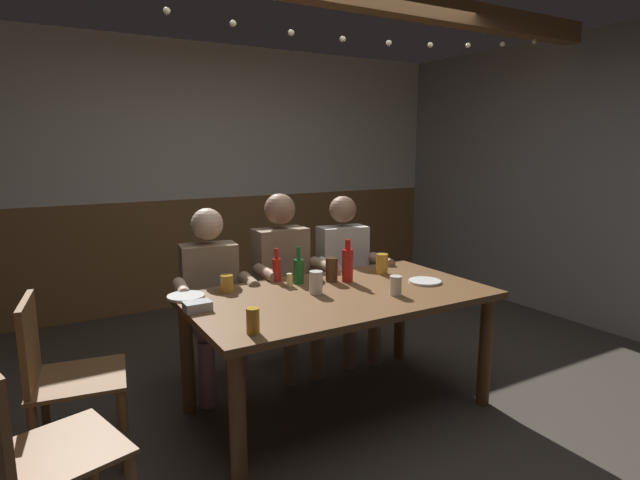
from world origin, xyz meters
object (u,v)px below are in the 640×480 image
object	(u,v)px
condiment_caddy	(197,306)
pint_glass_0	(253,321)
pint_glass_5	(396,286)
bottle_0	(347,264)
dining_table	(339,308)
pint_glass_1	(382,264)
bottle_2	(277,269)
pint_glass_3	(332,270)
person_0	(212,291)
plate_0	(425,281)
person_1	(285,274)
person_2	(347,269)
chair_empty_near_right	(34,455)
bottle_1	(299,270)
table_candle	(289,280)
plate_1	(186,296)
pint_glass_4	(227,283)
chair_empty_near_left	(60,376)
pint_glass_2	(316,282)

from	to	relation	value
condiment_caddy	pint_glass_0	size ratio (longest dim) A/B	1.15
pint_glass_5	bottle_0	bearing A→B (deg)	101.28
dining_table	pint_glass_1	world-z (taller)	pint_glass_1
bottle_2	pint_glass_3	world-z (taller)	bottle_2
person_0	plate_0	world-z (taller)	person_0
person_1	person_2	world-z (taller)	person_1
chair_empty_near_right	bottle_1	bearing A→B (deg)	101.09
chair_empty_near_right	pint_glass_5	bearing A→B (deg)	81.86
dining_table	table_candle	xyz separation A→B (m)	(-0.19, 0.28, 0.13)
bottle_1	pint_glass_0	size ratio (longest dim) A/B	1.92
pint_glass_3	pint_glass_0	bearing A→B (deg)	-142.78
plate_1	pint_glass_0	distance (m)	0.73
person_2	bottle_0	size ratio (longest dim) A/B	4.45
plate_1	pint_glass_4	size ratio (longest dim) A/B	2.09
chair_empty_near_left	pint_glass_2	distance (m)	1.41
bottle_1	pint_glass_0	world-z (taller)	bottle_1
chair_empty_near_right	pint_glass_3	world-z (taller)	pint_glass_3
person_0	pint_glass_0	distance (m)	1.09
condiment_caddy	bottle_0	size ratio (longest dim) A/B	0.51
pint_glass_4	condiment_caddy	bearing A→B (deg)	-134.11
table_candle	plate_1	size ratio (longest dim) A/B	0.38
bottle_1	pint_glass_2	world-z (taller)	bottle_1
bottle_0	person_1	bearing A→B (deg)	109.02
plate_0	plate_1	xyz separation A→B (m)	(-1.41, 0.44, 0.00)
chair_empty_near_left	pint_glass_0	world-z (taller)	chair_empty_near_left
person_1	table_candle	xyz separation A→B (m)	(-0.19, -0.44, 0.08)
dining_table	pint_glass_0	xyz separation A→B (m)	(-0.70, -0.36, 0.16)
plate_0	bottle_1	distance (m)	0.81
pint_glass_0	plate_0	bearing A→B (deg)	12.22
table_candle	bottle_2	xyz separation A→B (m)	(-0.02, 0.15, 0.04)
chair_empty_near_right	pint_glass_2	xyz separation A→B (m)	(1.50, 0.52, 0.33)
dining_table	bottle_1	world-z (taller)	bottle_1
pint_glass_5	pint_glass_1	bearing A→B (deg)	61.95
person_0	plate_1	bearing A→B (deg)	60.40
plate_1	bottle_1	xyz separation A→B (m)	(0.71, -0.05, 0.08)
pint_glass_3	condiment_caddy	bearing A→B (deg)	-170.61
person_1	plate_0	world-z (taller)	person_1
bottle_1	pint_glass_1	bearing A→B (deg)	-6.20
chair_empty_near_left	pint_glass_4	size ratio (longest dim) A/B	8.72
condiment_caddy	dining_table	bearing A→B (deg)	-6.39
table_candle	pint_glass_2	xyz separation A→B (m)	(0.06, -0.22, 0.03)
person_1	pint_glass_1	distance (m)	0.70
plate_1	pint_glass_2	world-z (taller)	pint_glass_2
bottle_2	pint_glass_1	bearing A→B (deg)	-14.28
pint_glass_3	pint_glass_4	bearing A→B (deg)	170.17
plate_1	bottle_2	bearing A→B (deg)	6.07
person_1	dining_table	bearing A→B (deg)	90.24
chair_empty_near_left	bottle_2	xyz separation A→B (m)	(1.28, 0.20, 0.35)
dining_table	person_0	distance (m)	0.89
person_2	bottle_1	bearing A→B (deg)	41.38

